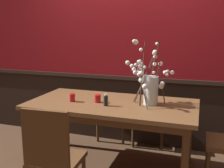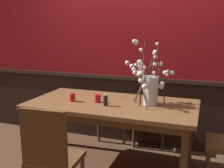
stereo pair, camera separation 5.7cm
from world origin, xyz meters
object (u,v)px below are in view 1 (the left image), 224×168
chair_near_side_left (53,155)px  condiment_bottle (106,100)px  chair_far_side_left (115,100)px  candle_holder_nearer_edge (98,98)px  vase_with_blossoms (150,85)px  candle_holder_nearer_center (72,97)px  dining_table (112,110)px  chair_far_side_right (150,105)px

chair_near_side_left → condiment_bottle: bearing=74.6°
chair_far_side_left → candle_holder_nearer_edge: (0.10, -0.92, 0.26)m
vase_with_blossoms → candle_holder_nearer_center: vase_with_blossoms is taller
chair_near_side_left → candle_holder_nearer_center: bearing=104.7°
chair_near_side_left → dining_table: bearing=75.5°
candle_holder_nearer_edge → chair_far_side_right: bearing=64.9°
dining_table → candle_holder_nearer_center: size_ratio=20.45×
dining_table → chair_near_side_left: size_ratio=1.91×
chair_far_side_left → candle_holder_nearer_center: (-0.17, -0.97, 0.26)m
candle_holder_nearer_center → candle_holder_nearer_edge: 0.28m
vase_with_blossoms → chair_near_side_left: bearing=-123.2°
candle_holder_nearer_edge → chair_far_side_left: bearing=96.4°
chair_far_side_left → candle_holder_nearer_center: chair_far_side_left is taller
dining_table → chair_far_side_right: bearing=72.6°
chair_far_side_left → condiment_bottle: chair_far_side_left is taller
candle_holder_nearer_center → condiment_bottle: bearing=-5.3°
chair_far_side_left → condiment_bottle: 1.07m
dining_table → vase_with_blossoms: vase_with_blossoms is taller
dining_table → chair_far_side_right: 0.89m
candle_holder_nearer_center → candle_holder_nearer_edge: size_ratio=1.03×
chair_near_side_left → candle_holder_nearer_edge: size_ratio=11.01×
dining_table → chair_far_side_right: chair_far_side_right is taller
candle_holder_nearer_edge → condiment_bottle: 0.16m
candle_holder_nearer_edge → condiment_bottle: bearing=-36.3°
vase_with_blossoms → candle_holder_nearer_edge: (-0.54, -0.11, -0.16)m
candle_holder_nearer_edge → dining_table: bearing=15.0°
chair_far_side_right → candle_holder_nearer_center: (-0.69, -0.93, 0.28)m
chair_far_side_right → chair_near_side_left: (-0.49, -1.70, 0.00)m
vase_with_blossoms → condiment_bottle: vase_with_blossoms is taller
candle_holder_nearer_edge → chair_near_side_left: bearing=-95.1°
chair_near_side_left → vase_with_blossoms: (0.61, 0.93, 0.44)m
condiment_bottle → vase_with_blossoms: bearing=26.6°
chair_far_side_left → condiment_bottle: (0.23, -1.01, 0.27)m
candle_holder_nearer_edge → candle_holder_nearer_center: bearing=-168.5°
chair_far_side_right → vase_with_blossoms: (0.12, -0.77, 0.44)m
chair_near_side_left → chair_far_side_left: chair_far_side_left is taller
chair_far_side_right → chair_far_side_left: chair_far_side_left is taller
chair_near_side_left → candle_holder_nearer_center: 0.84m
chair_near_side_left → vase_with_blossoms: vase_with_blossoms is taller
candle_holder_nearer_center → vase_with_blossoms: bearing=11.7°
dining_table → chair_far_side_right: size_ratio=1.98×
chair_far_side_right → chair_far_side_left: (-0.51, 0.04, 0.03)m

